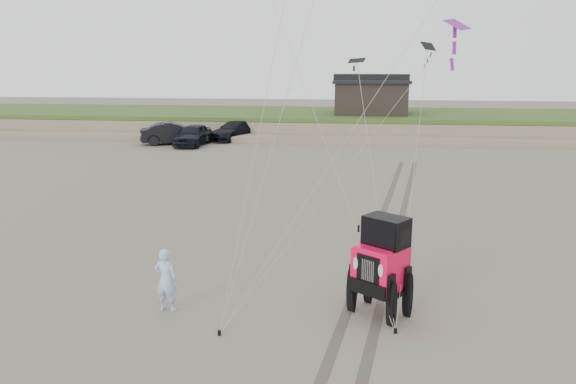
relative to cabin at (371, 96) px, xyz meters
name	(u,v)px	position (x,y,z in m)	size (l,w,h in m)	color
ground	(321,328)	(-2.00, -37.00, -3.24)	(160.00, 160.00, 0.00)	#6B6054
dune_ridge	(347,123)	(-2.00, 0.50, -2.42)	(160.00, 14.25, 1.73)	#7A6B54
cabin	(371,96)	(0.00, 0.00, 0.00)	(6.40, 5.40, 3.35)	black
truck_a	(193,135)	(-13.28, -8.76, -2.44)	(1.88, 4.68, 1.59)	black
truck_b	(174,133)	(-14.89, -8.22, -2.41)	(1.74, 4.99, 1.65)	black
truck_c	(235,131)	(-10.82, -5.35, -2.50)	(2.07, 5.10, 1.48)	black
jeep	(380,277)	(-0.59, -36.10, -2.23)	(2.32, 5.39, 2.01)	#FF0B43
man	(166,280)	(-5.94, -36.52, -2.41)	(0.61, 0.40, 1.66)	#95BAE7
stake_main	(219,333)	(-4.32, -37.66, -3.18)	(0.08, 0.08, 0.12)	black
stake_aux	(395,331)	(-0.24, -37.08, -3.18)	(0.08, 0.08, 0.12)	black
tire_tracks	(387,231)	(0.00, -29.00, -3.23)	(5.22, 29.74, 0.01)	#4C443D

